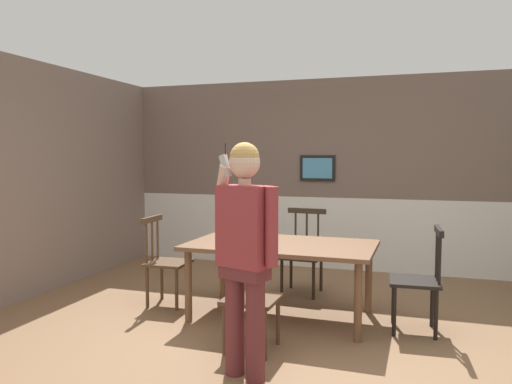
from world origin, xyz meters
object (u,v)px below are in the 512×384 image
object	(u,v)px
dining_table	(281,251)
chair_near_window	(165,261)
person_figure	(245,245)
chair_by_doorway	(250,297)
chair_at_table_head	(419,280)
chair_opposite_corner	(303,253)

from	to	relation	value
dining_table	chair_near_window	xyz separation A→B (m)	(-1.30, 0.02, -0.20)
chair_near_window	person_figure	distance (m)	2.04
chair_by_doorway	chair_at_table_head	size ratio (longest dim) A/B	0.99
chair_by_doorway	chair_at_table_head	bearing A→B (deg)	36.13
chair_near_window	person_figure	size ratio (longest dim) A/B	0.56
chair_by_doorway	chair_at_table_head	world-z (taller)	chair_at_table_head
chair_near_window	person_figure	xyz separation A→B (m)	(1.40, -1.40, 0.50)
chair_by_doorway	dining_table	bearing A→B (deg)	90.78
chair_near_window	chair_by_doorway	xyz separation A→B (m)	(1.28, -0.94, -0.02)
chair_near_window	chair_at_table_head	world-z (taller)	chair_at_table_head
chair_by_doorway	chair_at_table_head	xyz separation A→B (m)	(1.31, 0.90, 0.02)
chair_opposite_corner	person_figure	distance (m)	2.35
chair_by_doorway	person_figure	distance (m)	0.71
dining_table	chair_near_window	world-z (taller)	chair_near_window
dining_table	chair_opposite_corner	distance (m)	0.94
person_figure	chair_at_table_head	bearing A→B (deg)	-112.35
person_figure	chair_near_window	bearing A→B (deg)	-26.12
chair_near_window	chair_opposite_corner	world-z (taller)	chair_opposite_corner
dining_table	chair_at_table_head	bearing A→B (deg)	-0.88
chair_by_doorway	chair_near_window	bearing A→B (deg)	145.62
chair_near_window	chair_opposite_corner	size ratio (longest dim) A/B	0.97
chair_at_table_head	chair_near_window	bearing A→B (deg)	85.70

